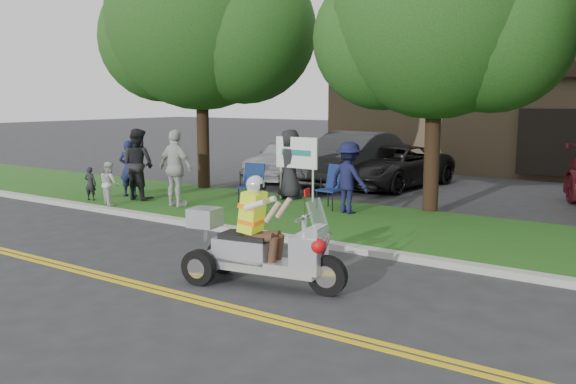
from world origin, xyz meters
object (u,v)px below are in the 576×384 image
Objects in this scene: lawn_chair_b at (334,184)px; parked_car_mid at (393,167)px; lawn_chair_a at (253,181)px; spectator_adult_right at (176,168)px; parked_car_far_left at (290,158)px; spectator_adult_mid at (138,164)px; trike_scooter at (258,248)px; spectator_adult_left at (129,168)px; parked_car_left at (351,159)px.

lawn_chair_b is 0.23× the size of parked_car_mid.
spectator_adult_right is (-1.34, -1.31, 0.37)m from lawn_chair_a.
parked_car_far_left reaches higher than lawn_chair_a.
spectator_adult_mid is 0.40× the size of parked_car_mid.
spectator_adult_left is at bearing 141.65° from trike_scooter.
parked_car_mid is at bearing 62.04° from lawn_chair_a.
parked_car_mid is at bearing -107.77° from spectator_adult_right.
spectator_adult_mid is at bearing 140.82° from trike_scooter.
spectator_adult_right is at bearing -88.01° from parked_car_far_left.
parked_car_left is at bearing 75.83° from lawn_chair_a.
parked_car_left is at bearing -97.87° from spectator_adult_right.
parked_car_far_left is (-6.37, 10.08, 0.17)m from trike_scooter.
spectator_adult_left is 6.98m from parked_car_left.
parked_car_left is at bearing -145.53° from spectator_adult_left.
parked_car_far_left is at bearing -167.43° from parked_car_mid.
trike_scooter is 11.93m from parked_car_far_left.
spectator_adult_right is at bearing -149.75° from lawn_chair_a.
spectator_adult_left is 0.81× the size of spectator_adult_right.
trike_scooter is 6.03m from lawn_chair_b.
spectator_adult_right is 6.45m from parked_car_far_left.
parked_car_far_left is (0.57, 6.17, -0.29)m from spectator_adult_mid.
spectator_adult_mid is (-4.89, -1.75, 0.34)m from lawn_chair_b.
spectator_adult_left is 0.30× the size of parked_car_left.
parked_car_left reaches higher than lawn_chair_a.
parked_car_far_left is (1.12, 6.00, -0.13)m from spectator_adult_left.
spectator_adult_right is at bearing 144.42° from spectator_adult_left.
trike_scooter is 0.54× the size of parked_car_mid.
spectator_adult_right reaches higher than lawn_chair_b.
trike_scooter is at bearing -65.49° from lawn_chair_a.
spectator_adult_left is 0.33× the size of parked_car_mid.
lawn_chair_b is 4.89m from parked_car_left.
spectator_adult_mid is 6.88m from parked_car_left.
parked_car_left is at bearing -116.94° from spectator_adult_mid.
parked_car_mid is (-2.70, 10.41, 0.07)m from trike_scooter.
spectator_adult_mid is at bearing -3.29° from spectator_adult_right.
spectator_adult_right reaches higher than lawn_chair_a.
spectator_adult_left reaches higher than parked_car_mid.
lawn_chair_a is 0.54× the size of spectator_adult_right.
lawn_chair_b is at bearing -145.56° from spectator_adult_right.
parked_car_left is at bearing 101.87° from trike_scooter.
lawn_chair_a is 0.55× the size of spectator_adult_mid.
trike_scooter is at bearing 125.60° from spectator_adult_left.
spectator_adult_mid is at bearing -152.70° from lawn_chair_b.
parked_car_mid is (1.32, 5.38, -0.04)m from lawn_chair_a.
lawn_chair_a is at bearing 118.91° from trike_scooter.
spectator_adult_mid is 7.76m from parked_car_mid.
spectator_adult_right is 0.41× the size of parked_car_mid.
parked_car_mid is (2.67, 6.69, -0.41)m from spectator_adult_right.
spectator_adult_mid is 0.37× the size of parked_car_left.
parked_car_left is (0.00, 5.11, 0.16)m from lawn_chair_a.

